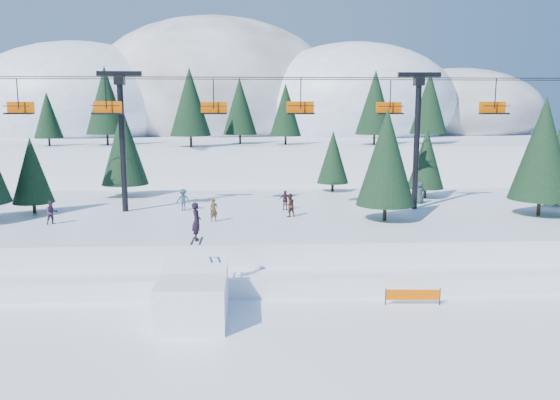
{
  "coord_description": "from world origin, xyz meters",
  "views": [
    {
      "loc": [
        0.44,
        -22.83,
        9.88
      ],
      "look_at": [
        1.98,
        6.0,
        5.2
      ],
      "focal_mm": 35.0,
      "sensor_mm": 36.0,
      "label": 1
    }
  ],
  "objects_px": {
    "chairlift": "(267,119)",
    "banner_far": "(437,281)",
    "banner_near": "(413,295)",
    "jump_kicker": "(193,296)"
  },
  "relations": [
    {
      "from": "chairlift",
      "to": "banner_far",
      "type": "height_order",
      "value": "chairlift"
    },
    {
      "from": "banner_near",
      "to": "chairlift",
      "type": "bearing_deg",
      "value": 116.27
    },
    {
      "from": "banner_near",
      "to": "banner_far",
      "type": "distance_m",
      "value": 3.02
    },
    {
      "from": "jump_kicker",
      "to": "banner_near",
      "type": "bearing_deg",
      "value": 7.88
    },
    {
      "from": "banner_near",
      "to": "jump_kicker",
      "type": "bearing_deg",
      "value": -172.12
    },
    {
      "from": "chairlift",
      "to": "banner_near",
      "type": "xyz_separation_m",
      "value": [
        7.07,
        -14.32,
        -8.78
      ]
    },
    {
      "from": "chairlift",
      "to": "banner_far",
      "type": "relative_size",
      "value": 17.5
    },
    {
      "from": "jump_kicker",
      "to": "banner_far",
      "type": "bearing_deg",
      "value": 16.06
    },
    {
      "from": "jump_kicker",
      "to": "banner_far",
      "type": "relative_size",
      "value": 2.09
    },
    {
      "from": "chairlift",
      "to": "banner_near",
      "type": "relative_size",
      "value": 16.11
    }
  ]
}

